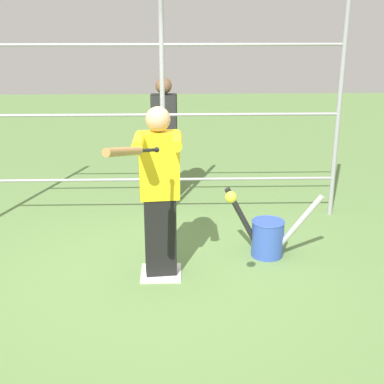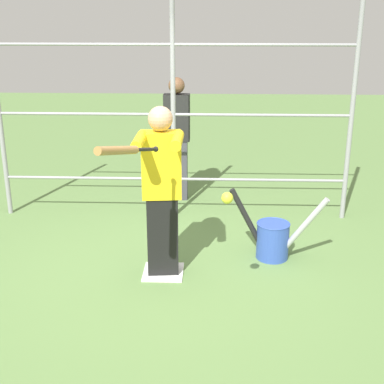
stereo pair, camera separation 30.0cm
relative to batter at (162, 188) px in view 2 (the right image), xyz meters
The scene contains 8 objects.
ground_plane 0.92m from the batter, 90.00° to the right, with size 24.00×24.00×0.00m, color #608447.
home_plate 0.91m from the batter, 90.00° to the right, with size 0.40×0.40×0.02m.
fence_backstop 1.67m from the batter, 90.00° to the right, with size 4.36×0.06×2.63m.
batter is the anchor object (origin of this frame).
baseball_bat_swinging 1.15m from the batter, 78.60° to the left, with size 0.37×0.88×0.25m.
softball_in_flight 0.98m from the batter, 128.67° to the left, with size 0.10×0.10×0.10m.
bat_bucket 1.39m from the batter, 160.10° to the right, with size 1.01×0.40×0.78m.
bystander_behind_fence 2.27m from the batter, 90.00° to the right, with size 0.35×0.22×1.68m.
Camera 2 is at (-0.48, 4.83, 2.54)m, focal length 50.00 mm.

